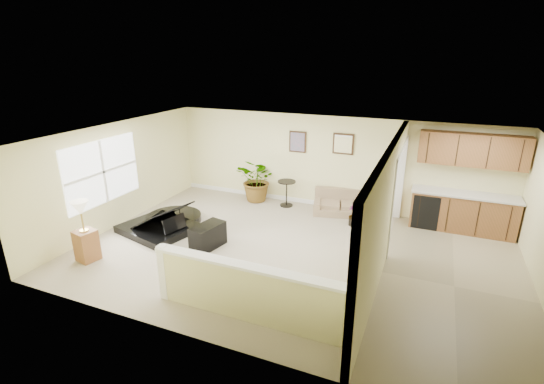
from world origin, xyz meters
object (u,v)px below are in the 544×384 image
at_px(piano, 159,204).
at_px(accent_table, 287,190).
at_px(loveseat, 341,202).
at_px(palm_plant, 258,180).
at_px(piano_bench, 208,236).
at_px(lamp_stand, 85,236).
at_px(small_plant, 355,216).

bearing_deg(piano, accent_table, 62.92).
xyz_separation_m(piano, loveseat, (3.77, 2.69, -0.33)).
bearing_deg(palm_plant, piano_bench, -86.44).
height_order(accent_table, palm_plant, palm_plant).
height_order(loveseat, palm_plant, palm_plant).
distance_m(piano_bench, lamp_stand, 2.47).
distance_m(piano_bench, palm_plant, 3.07).
height_order(piano_bench, palm_plant, palm_plant).
distance_m(piano, piano_bench, 1.66).
xyz_separation_m(piano, piano_bench, (1.57, -0.40, -0.37)).
xyz_separation_m(loveseat, palm_plant, (-2.39, -0.04, 0.32)).
relative_size(piano, lamp_stand, 1.67).
relative_size(piano_bench, small_plant, 1.47).
bearing_deg(lamp_stand, small_plant, 39.21).
distance_m(piano, small_plant, 4.75).
bearing_deg(palm_plant, accent_table, -3.47).
height_order(piano, lamp_stand, piano).
height_order(palm_plant, lamp_stand, lamp_stand).
relative_size(palm_plant, small_plant, 2.44).
bearing_deg(small_plant, piano, -154.84).
height_order(piano, accent_table, piano).
bearing_deg(loveseat, piano, -158.00).
relative_size(loveseat, lamp_stand, 1.21).
xyz_separation_m(piano, palm_plant, (1.38, 2.65, -0.01)).
bearing_deg(loveseat, accent_table, 170.25).
bearing_deg(small_plant, piano_bench, -138.37).
height_order(loveseat, small_plant, loveseat).
distance_m(palm_plant, lamp_stand, 4.82).
relative_size(palm_plant, lamp_stand, 1.03).
bearing_deg(accent_table, piano, -131.18).
bearing_deg(lamp_stand, accent_table, 58.68).
relative_size(accent_table, palm_plant, 0.54).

